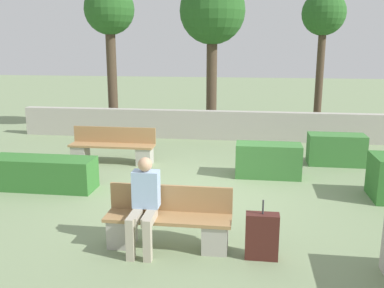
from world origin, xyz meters
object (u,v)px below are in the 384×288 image
object	(u,v)px
person_seated_man	(144,200)
tree_center_left	(212,14)
suitcase	(262,236)
tree_center_right	(323,18)
bench_front	(168,225)
bench_left_side	(113,149)
tree_leftmost	(109,15)

from	to	relation	value
person_seated_man	tree_center_left	distance (m)	9.46
suitcase	tree_center_right	size ratio (longest dim) A/B	0.19
bench_front	suitcase	bearing A→B (deg)	-7.73
bench_left_side	tree_leftmost	xyz separation A→B (m)	(-1.28, 4.07, 3.47)
tree_leftmost	tree_center_left	world-z (taller)	tree_center_left
tree_center_left	tree_center_right	world-z (taller)	tree_center_left
bench_front	bench_left_side	bearing A→B (deg)	117.75
person_seated_man	suitcase	xyz separation A→B (m)	(1.67, -0.04, -0.42)
person_seated_man	tree_leftmost	xyz separation A→B (m)	(-3.20, 8.46, 3.07)
person_seated_man	suitcase	size ratio (longest dim) A/B	1.58
person_seated_man	tree_center_right	size ratio (longest dim) A/B	0.30
bench_left_side	suitcase	distance (m)	5.71
tree_leftmost	bench_front	bearing A→B (deg)	-67.08
bench_front	person_seated_man	world-z (taller)	person_seated_man
bench_left_side	person_seated_man	size ratio (longest dim) A/B	1.56
tree_center_left	suitcase	bearing A→B (deg)	-80.27
tree_center_left	tree_center_right	xyz separation A→B (m)	(3.55, 0.08, -0.16)
bench_front	tree_center_left	world-z (taller)	tree_center_left
bench_left_side	tree_center_right	world-z (taller)	tree_center_right
bench_front	tree_center_left	size ratio (longest dim) A/B	0.37
suitcase	tree_leftmost	size ratio (longest dim) A/B	0.18
tree_center_right	person_seated_man	bearing A→B (deg)	-112.15
person_seated_man	tree_center_right	bearing A→B (deg)	67.85
person_seated_man	tree_center_right	distance (m)	10.17
bench_left_side	tree_center_left	xyz separation A→B (m)	(2.05, 4.54, 3.50)
bench_front	tree_leftmost	bearing A→B (deg)	112.92
suitcase	bench_left_side	bearing A→B (deg)	128.93
bench_front	suitcase	world-z (taller)	bench_front
suitcase	tree_center_left	size ratio (longest dim) A/B	0.17
suitcase	tree_center_right	xyz separation A→B (m)	(2.01, 9.06, 3.37)
bench_left_side	tree_center_right	distance (m)	7.99
bench_front	person_seated_man	size ratio (longest dim) A/B	1.36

